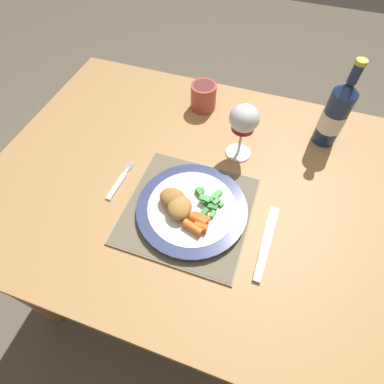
% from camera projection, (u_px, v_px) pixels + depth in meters
% --- Properties ---
extents(ground_plane, '(6.00, 6.00, 0.00)m').
position_uv_depth(ground_plane, '(195.00, 274.00, 1.41)').
color(ground_plane, brown).
extents(dining_table, '(1.12, 0.83, 0.74)m').
position_uv_depth(dining_table, '(196.00, 200.00, 0.88)').
color(dining_table, '#AD7F4C').
rests_on(dining_table, ground).
extents(placemat, '(0.30, 0.30, 0.01)m').
position_uv_depth(placemat, '(188.00, 210.00, 0.74)').
color(placemat, gray).
rests_on(placemat, dining_table).
extents(dinner_plate, '(0.27, 0.27, 0.02)m').
position_uv_depth(dinner_plate, '(192.00, 209.00, 0.72)').
color(dinner_plate, silver).
rests_on(dinner_plate, placemat).
extents(breaded_croquettes, '(0.10, 0.09, 0.04)m').
position_uv_depth(breaded_croquettes, '(176.00, 203.00, 0.70)').
color(breaded_croquettes, '#B77F3D').
rests_on(breaded_croquettes, dinner_plate).
extents(green_beans_pile, '(0.08, 0.09, 0.02)m').
position_uv_depth(green_beans_pile, '(209.00, 201.00, 0.72)').
color(green_beans_pile, '#4CA84C').
rests_on(green_beans_pile, dinner_plate).
extents(glazed_carrots, '(0.06, 0.06, 0.02)m').
position_uv_depth(glazed_carrots, '(198.00, 223.00, 0.68)').
color(glazed_carrots, orange).
rests_on(glazed_carrots, dinner_plate).
extents(fork, '(0.02, 0.13, 0.01)m').
position_uv_depth(fork, '(119.00, 183.00, 0.79)').
color(fork, silver).
rests_on(fork, dining_table).
extents(table_knife, '(0.02, 0.20, 0.01)m').
position_uv_depth(table_knife, '(265.00, 249.00, 0.68)').
color(table_knife, silver).
rests_on(table_knife, dining_table).
extents(wine_glass, '(0.08, 0.08, 0.16)m').
position_uv_depth(wine_glass, '(244.00, 121.00, 0.75)').
color(wine_glass, silver).
rests_on(wine_glass, dining_table).
extents(bottle, '(0.07, 0.07, 0.25)m').
position_uv_depth(bottle, '(335.00, 114.00, 0.80)').
color(bottle, navy).
rests_on(bottle, dining_table).
extents(drinking_cup, '(0.08, 0.08, 0.08)m').
position_uv_depth(drinking_cup, '(203.00, 96.00, 0.93)').
color(drinking_cup, '#B24C42').
rests_on(drinking_cup, dining_table).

